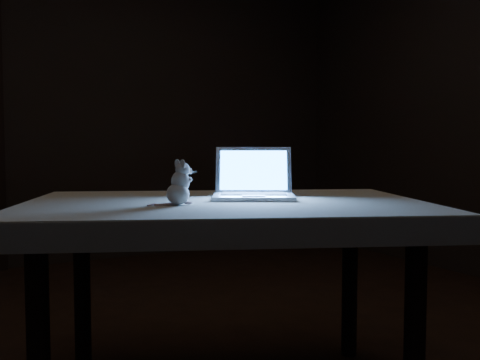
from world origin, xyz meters
TOP-DOWN VIEW (x-y plane):
  - back_wall at (0.00, 2.50)m, footprint 4.50×0.04m
  - table at (-0.08, -0.07)m, footprint 1.54×1.29m
  - tablecloth at (-0.14, -0.08)m, footprint 1.67×1.49m
  - laptop at (0.04, -0.06)m, footprint 0.39×0.37m
  - plush_mouse at (-0.28, -0.11)m, footprint 0.15×0.15m

SIDE VIEW (x-z plane):
  - table at x=-0.08m, z-range 0.00..0.70m
  - tablecloth at x=-0.14m, z-range 0.63..0.71m
  - plush_mouse at x=-0.28m, z-range 0.71..0.86m
  - laptop at x=0.04m, z-range 0.71..0.91m
  - back_wall at x=0.00m, z-range 0.00..2.60m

